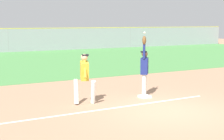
{
  "coord_description": "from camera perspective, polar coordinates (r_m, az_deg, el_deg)",
  "views": [
    {
      "loc": [
        -6.58,
        -8.48,
        2.78
      ],
      "look_at": [
        -0.73,
        2.45,
        1.05
      ],
      "focal_mm": 55.39,
      "sensor_mm": 36.0,
      "label": 1
    }
  ],
  "objects": [
    {
      "name": "chalk_foul_line",
      "position": [
        10.41,
        -10.56,
        -7.66
      ],
      "size": [
        12.0,
        0.38,
        0.01
      ],
      "primitive_type": "cube",
      "rotation": [
        0.0,
        0.0,
        0.02
      ],
      "color": "white",
      "rests_on": "ground_plane"
    },
    {
      "name": "first_base",
      "position": [
        12.88,
        5.41,
        -4.37
      ],
      "size": [
        0.39,
        0.39,
        0.08
      ],
      "primitive_type": "cube",
      "rotation": [
        0.0,
        0.0,
        0.02
      ],
      "color": "white",
      "rests_on": "ground_plane"
    },
    {
      "name": "runner",
      "position": [
        11.67,
        -4.56,
        -0.87
      ],
      "size": [
        0.76,
        0.82,
        1.72
      ],
      "rotation": [
        0.0,
        0.0,
        -0.33
      ],
      "color": "white",
      "rests_on": "ground_plane"
    },
    {
      "name": "outfield_grass",
      "position": [
        25.04,
        -12.74,
        1.38
      ],
      "size": [
        52.57,
        17.24,
        0.01
      ],
      "primitive_type": "cube",
      "color": "#4C8C47",
      "rests_on": "ground_plane"
    },
    {
      "name": "ground_plane",
      "position": [
        11.09,
        9.42,
        -6.68
      ],
      "size": [
        73.98,
        73.98,
        0.0
      ],
      "primitive_type": "plane",
      "color": "tan"
    },
    {
      "name": "parked_car_blue",
      "position": [
        36.34,
        -16.4,
        4.3
      ],
      "size": [
        4.41,
        2.15,
        1.25
      ],
      "rotation": [
        0.0,
        0.0,
        -0.01
      ],
      "color": "#23389E",
      "rests_on": "ground_plane"
    },
    {
      "name": "fielder",
      "position": [
        12.91,
        5.37,
        0.52
      ],
      "size": [
        0.64,
        0.77,
        2.28
      ],
      "rotation": [
        0.0,
        0.0,
        2.47
      ],
      "color": "silver",
      "rests_on": "ground_plane"
    },
    {
      "name": "baseball",
      "position": [
        12.74,
        5.39,
        6.15
      ],
      "size": [
        0.07,
        0.07,
        0.07
      ],
      "primitive_type": "sphere",
      "color": "white"
    },
    {
      "name": "parked_car_silver",
      "position": [
        37.98,
        -6.99,
        4.7
      ],
      "size": [
        4.57,
        2.46,
        1.25
      ],
      "rotation": [
        0.0,
        0.0,
        0.1
      ],
      "color": "#B7B7BC",
      "rests_on": "ground_plane"
    },
    {
      "name": "outfield_fence",
      "position": [
        33.31,
        -16.78,
        4.72
      ],
      "size": [
        52.65,
        0.08,
        2.21
      ],
      "color": "#93999E",
      "rests_on": "ground_plane"
    }
  ]
}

